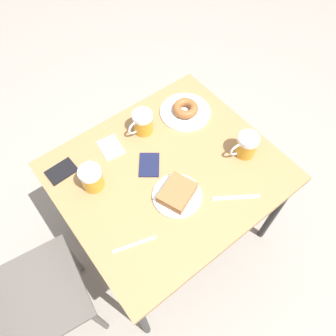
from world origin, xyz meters
TOP-DOWN VIEW (x-y plane):
  - ground_plane at (0.00, 0.00)m, footprint 8.00×8.00m
  - table at (0.00, 0.00)m, footprint 0.83×0.94m
  - chair at (-0.02, 0.84)m, footprint 0.45×0.45m
  - plate_with_cake at (-0.12, 0.05)m, footprint 0.21×0.21m
  - plate_with_donut at (0.21, -0.27)m, footprint 0.25×0.25m
  - beer_mug_left at (0.25, -0.05)m, footprint 0.09×0.13m
  - beer_mug_center at (0.14, 0.29)m, footprint 0.13×0.09m
  - beer_mug_right at (-0.14, -0.33)m, footprint 0.09×0.13m
  - napkin_folded at (0.26, 0.13)m, footprint 0.13×0.11m
  - fork at (-0.19, 0.31)m, footprint 0.06×0.17m
  - knife at (-0.28, -0.14)m, footprint 0.13×0.18m
  - passport_near_edge at (0.28, 0.37)m, footprint 0.09×0.13m
  - passport_far_edge at (0.07, 0.05)m, footprint 0.15×0.15m

SIDE VIEW (x-z plane):
  - ground_plane at x=0.00m, z-range 0.00..0.00m
  - chair at x=-0.02m, z-range 0.10..0.98m
  - table at x=0.00m, z-range 0.29..0.99m
  - knife at x=-0.28m, z-range 0.70..0.71m
  - fork at x=-0.19m, z-range 0.70..0.71m
  - napkin_folded at x=0.26m, z-range 0.70..0.71m
  - passport_near_edge at x=0.28m, z-range 0.70..0.71m
  - passport_far_edge at x=0.07m, z-range 0.70..0.71m
  - plate_with_donut at x=0.21m, z-range 0.69..0.75m
  - plate_with_cake at x=-0.12m, z-range 0.70..0.75m
  - beer_mug_left at x=0.25m, z-range 0.70..0.81m
  - beer_mug_center at x=0.14m, z-range 0.70..0.81m
  - beer_mug_right at x=-0.14m, z-range 0.70..0.81m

